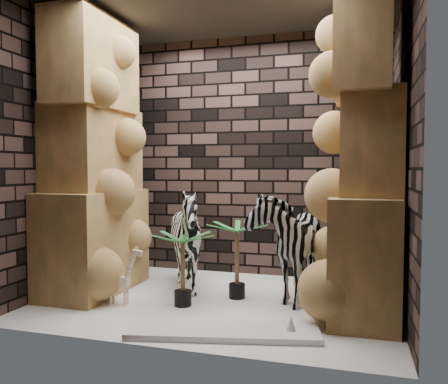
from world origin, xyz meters
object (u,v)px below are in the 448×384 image
(giraffe_toy, at_px, (119,274))
(palm_back, at_px, (183,269))
(zebra_right, at_px, (289,234))
(palm_front, at_px, (237,260))
(surfboard, at_px, (223,332))
(zebra_left, at_px, (187,245))

(giraffe_toy, xyz_separation_m, palm_back, (0.62, 0.15, 0.07))
(zebra_right, height_order, palm_back, zebra_right)
(palm_back, bearing_deg, zebra_right, 32.52)
(palm_front, bearing_deg, surfboard, -81.50)
(giraffe_toy, distance_m, palm_back, 0.64)
(zebra_right, bearing_deg, zebra_left, -169.02)
(zebra_right, distance_m, surfboard, 1.44)
(zebra_right, height_order, giraffe_toy, zebra_right)
(zebra_right, height_order, palm_front, zebra_right)
(surfboard, bearing_deg, giraffe_toy, 145.99)
(giraffe_toy, height_order, surfboard, giraffe_toy)
(palm_front, xyz_separation_m, surfboard, (0.15, -1.03, -0.38))
(zebra_left, distance_m, palm_front, 0.59)
(palm_back, bearing_deg, zebra_left, 105.89)
(zebra_right, height_order, zebra_left, zebra_right)
(zebra_left, bearing_deg, giraffe_toy, -111.17)
(surfboard, bearing_deg, zebra_right, 61.78)
(zebra_left, distance_m, surfboard, 1.41)
(giraffe_toy, distance_m, palm_front, 1.20)
(zebra_right, bearing_deg, surfboard, -102.03)
(zebra_right, relative_size, zebra_left, 1.17)
(giraffe_toy, bearing_deg, palm_front, 26.75)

